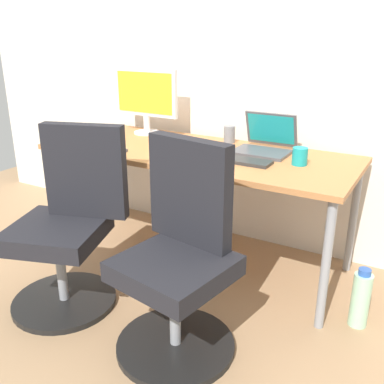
# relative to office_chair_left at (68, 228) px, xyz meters

# --- Properties ---
(ground_plane) EXTENTS (5.28, 5.28, 0.00)m
(ground_plane) POSITION_rel_office_chair_left_xyz_m (0.33, 0.74, -0.42)
(ground_plane) COLOR #9E7A56
(back_wall) EXTENTS (4.40, 0.04, 2.60)m
(back_wall) POSITION_rel_office_chair_left_xyz_m (0.33, 1.19, 0.88)
(back_wall) COLOR silver
(back_wall) RESTS_ON ground
(desk) EXTENTS (1.85, 0.73, 0.70)m
(desk) POSITION_rel_office_chair_left_xyz_m (0.33, 0.74, 0.22)
(desk) COLOR #B77542
(desk) RESTS_ON ground
(office_chair_left) EXTENTS (0.56, 0.56, 0.94)m
(office_chair_left) POSITION_rel_office_chair_left_xyz_m (0.00, 0.00, 0.00)
(office_chair_left) COLOR black
(office_chair_left) RESTS_ON ground
(office_chair_right) EXTENTS (0.54, 0.54, 0.94)m
(office_chair_right) POSITION_rel_office_chair_left_xyz_m (0.67, 0.00, 0.00)
(office_chair_right) COLOR black
(office_chair_right) RESTS_ON ground
(water_bottle_on_floor) EXTENTS (0.09, 0.09, 0.31)m
(water_bottle_on_floor) POSITION_rel_office_chair_left_xyz_m (1.36, 0.54, -0.28)
(water_bottle_on_floor) COLOR #A5D8B2
(water_bottle_on_floor) RESTS_ON ground
(desktop_monitor) EXTENTS (0.48, 0.18, 0.43)m
(desktop_monitor) POSITION_rel_office_chair_left_xyz_m (-0.19, 0.97, 0.53)
(desktop_monitor) COLOR silver
(desktop_monitor) RESTS_ON desk
(open_laptop) EXTENTS (0.31, 0.29, 0.22)m
(open_laptop) POSITION_rel_office_chair_left_xyz_m (0.69, 0.92, 0.33)
(open_laptop) COLOR #4C4C51
(open_laptop) RESTS_ON desk
(keyboard_by_monitor) EXTENTS (0.34, 0.12, 0.02)m
(keyboard_by_monitor) POSITION_rel_office_chair_left_xyz_m (-0.17, 0.45, 0.29)
(keyboard_by_monitor) COLOR #515156
(keyboard_by_monitor) RESTS_ON desk
(keyboard_by_laptop) EXTENTS (0.34, 0.12, 0.02)m
(keyboard_by_laptop) POSITION_rel_office_chair_left_xyz_m (0.65, 0.65, 0.29)
(keyboard_by_laptop) COLOR #2D2D2D
(keyboard_by_laptop) RESTS_ON desk
(mouse_by_monitor) EXTENTS (0.06, 0.10, 0.03)m
(mouse_by_monitor) POSITION_rel_office_chair_left_xyz_m (-0.43, 0.51, 0.30)
(mouse_by_monitor) COLOR #B7B7B7
(mouse_by_monitor) RESTS_ON desk
(mouse_by_laptop) EXTENTS (0.06, 0.10, 0.03)m
(mouse_by_laptop) POSITION_rel_office_chair_left_xyz_m (-0.50, 0.72, 0.30)
(mouse_by_laptop) COLOR #515156
(mouse_by_laptop) RESTS_ON desk
(coffee_mug) EXTENTS (0.08, 0.08, 0.09)m
(coffee_mug) POSITION_rel_office_chair_left_xyz_m (0.94, 0.76, 0.33)
(coffee_mug) COLOR teal
(coffee_mug) RESTS_ON desk
(pen_cup) EXTENTS (0.07, 0.07, 0.10)m
(pen_cup) POSITION_rel_office_chair_left_xyz_m (0.41, 1.01, 0.33)
(pen_cup) COLOR slate
(pen_cup) RESTS_ON desk
(phone_near_monitor) EXTENTS (0.07, 0.14, 0.01)m
(phone_near_monitor) POSITION_rel_office_chair_left_xyz_m (0.32, 0.88, 0.28)
(phone_near_monitor) COLOR black
(phone_near_monitor) RESTS_ON desk
(paper_pile) EXTENTS (0.21, 0.30, 0.01)m
(paper_pile) POSITION_rel_office_chair_left_xyz_m (0.35, 0.54, 0.29)
(paper_pile) COLOR white
(paper_pile) RESTS_ON desk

